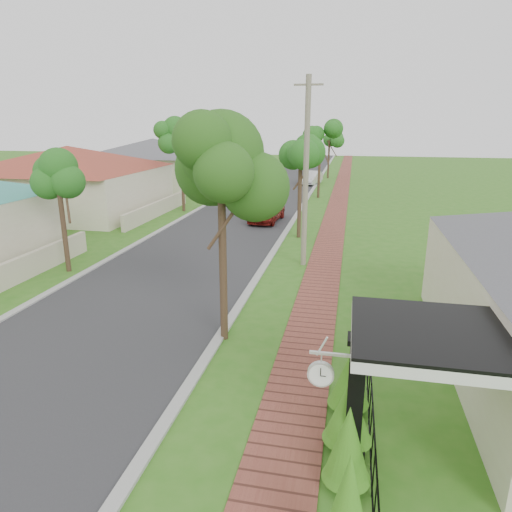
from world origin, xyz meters
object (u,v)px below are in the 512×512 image
Objects in this scene: parked_car_red at (267,211)px; parked_car_white at (311,178)px; porch_post at (355,404)px; near_tree at (221,172)px; utility_pole at (306,173)px; station_clock at (322,372)px.

parked_car_red reaches higher than parked_car_white.
near_tree is at bearing 131.38° from porch_post.
utility_pole is (1.50, 7.74, -0.84)m from near_tree.
porch_post reaches higher than parked_car_red.
near_tree is 7.93m from utility_pole.
parked_car_white is 0.65× the size of near_tree.
parked_car_red is 0.68× the size of near_tree.
porch_post is at bearing -73.19° from parked_car_white.
porch_post is 3.07× the size of station_clock.
parked_car_white is 4.86× the size of station_clock.
utility_pole reaches higher than station_clock.
parked_car_red is 17.10m from near_tree.
parked_car_white is at bearing 94.51° from utility_pole.
utility_pole is at bearing -75.08° from parked_car_white.
utility_pole is at bearing 79.04° from near_tree.
station_clock is (3.12, -4.66, -2.96)m from near_tree.
near_tree is at bearing -78.51° from parked_car_white.
porch_post is at bearing -48.62° from near_tree.
porch_post is 1.11m from station_clock.
station_clock is at bearing -82.54° from utility_pole.
near_tree reaches higher than parked_car_red.
porch_post is 39.59m from parked_car_white.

